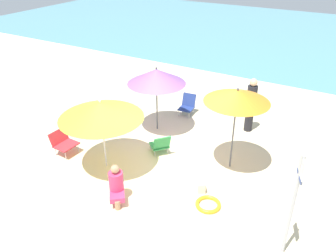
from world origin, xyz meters
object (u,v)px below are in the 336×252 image
object	(u,v)px
umbrella_yellow	(101,110)
umbrella_purple	(156,76)
beach_chair_c	(187,104)
beach_bag	(201,186)
warning_sign	(295,195)
umbrella_orange	(237,96)
swim_ring	(208,204)
beach_chair_b	(63,142)
beach_chair_a	(161,144)
person_a	(251,105)
person_b	(116,184)

from	to	relation	value
umbrella_yellow	umbrella_purple	xyz separation A→B (m)	(0.12, 2.28, 0.09)
beach_chair_c	beach_bag	world-z (taller)	beach_chair_c
warning_sign	beach_bag	xyz separation A→B (m)	(-2.05, 0.86, -1.22)
beach_chair_c	beach_bag	distance (m)	3.90
umbrella_orange	beach_bag	size ratio (longest dim) A/B	7.11
swim_ring	beach_chair_b	bearing A→B (deg)	179.88
umbrella_orange	beach_chair_a	xyz separation A→B (m)	(-1.81, -0.38, -1.63)
umbrella_yellow	umbrella_purple	world-z (taller)	umbrella_purple
umbrella_orange	person_a	size ratio (longest dim) A/B	1.31
umbrella_purple	person_b	world-z (taller)	umbrella_purple
beach_bag	beach_chair_a	bearing A→B (deg)	151.71
beach_chair_c	person_b	size ratio (longest dim) A/B	0.72
umbrella_purple	person_b	distance (m)	3.51
beach_chair_c	swim_ring	bearing A→B (deg)	27.67
person_b	warning_sign	distance (m)	3.63
umbrella_purple	warning_sign	bearing A→B (deg)	-32.72
beach_chair_b	warning_sign	xyz separation A→B (m)	(5.88, -0.48, 1.02)
umbrella_yellow	umbrella_orange	world-z (taller)	umbrella_orange
beach_chair_c	swim_ring	world-z (taller)	beach_chair_c
person_b	umbrella_orange	bearing A→B (deg)	106.44
swim_ring	beach_bag	bearing A→B (deg)	133.09
umbrella_yellow	beach_bag	distance (m)	2.87
beach_chair_a	beach_chair_c	size ratio (longest dim) A/B	1.10
beach_chair_b	person_b	world-z (taller)	person_b
umbrella_orange	person_a	xyz separation A→B (m)	(-0.20, 2.02, -1.09)
umbrella_yellow	warning_sign	xyz separation A→B (m)	(4.51, -0.55, -0.22)
person_b	umbrella_yellow	bearing A→B (deg)	-169.64
beach_chair_a	swim_ring	distance (m)	2.30
beach_chair_c	beach_chair_b	bearing A→B (deg)	-31.00
warning_sign	beach_chair_a	bearing A→B (deg)	135.38
beach_chair_c	warning_sign	xyz separation A→B (m)	(4.08, -4.19, 1.04)
warning_sign	umbrella_orange	bearing A→B (deg)	111.51
beach_chair_a	warning_sign	distance (m)	4.12
beach_chair_a	beach_bag	size ratio (longest dim) A/B	2.34
umbrella_yellow	beach_bag	size ratio (longest dim) A/B	6.67
umbrella_purple	beach_chair_a	xyz separation A→B (m)	(0.79, -1.12, -1.37)
umbrella_yellow	warning_sign	distance (m)	4.55
umbrella_yellow	umbrella_orange	bearing A→B (deg)	29.51
swim_ring	beach_chair_a	bearing A→B (deg)	147.43
umbrella_purple	warning_sign	xyz separation A→B (m)	(4.39, -2.82, -0.31)
beach_chair_c	warning_sign	bearing A→B (deg)	39.14
beach_chair_a	beach_chair_b	xyz separation A→B (m)	(-2.27, -1.22, 0.04)
umbrella_purple	umbrella_orange	bearing A→B (deg)	-16.00
beach_chair_c	beach_bag	size ratio (longest dim) A/B	2.13
umbrella_yellow	umbrella_purple	distance (m)	2.28
umbrella_orange	beach_chair_c	world-z (taller)	umbrella_orange
umbrella_yellow	beach_chair_b	distance (m)	1.85
umbrella_purple	person_a	distance (m)	2.83
beach_chair_c	warning_sign	distance (m)	5.94
beach_chair_b	person_a	bearing A→B (deg)	45.93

